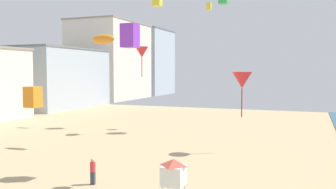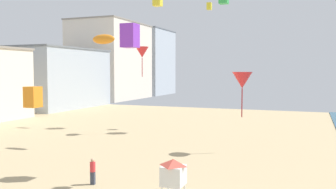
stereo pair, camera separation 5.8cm
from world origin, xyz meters
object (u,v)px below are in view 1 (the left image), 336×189
(kite_orange_parafoil, at_px, (103,39))
(kite_red_delta_2, at_px, (242,80))
(kite_yellow_box, at_px, (209,6))
(kite_red_delta, at_px, (142,52))
(kite_purple_box, at_px, (130,36))
(kite_flyer, at_px, (93,170))
(lifeguard_stand, at_px, (174,173))
(kite_orange_box, at_px, (33,97))
(kite_yellow_box_2, at_px, (157,0))

(kite_orange_parafoil, relative_size, kite_red_delta_2, 0.59)
(kite_yellow_box, height_order, kite_red_delta, kite_yellow_box)
(kite_orange_parafoil, xyz_separation_m, kite_purple_box, (6.66, -7.59, -0.60))
(kite_purple_box, distance_m, kite_red_delta_2, 11.66)
(kite_yellow_box, bearing_deg, kite_orange_parafoil, -112.15)
(kite_flyer, distance_m, lifeguard_stand, 6.39)
(kite_flyer, distance_m, kite_red_delta_2, 15.25)
(kite_yellow_box, height_order, kite_orange_parafoil, kite_yellow_box)
(kite_yellow_box, xyz_separation_m, kite_purple_box, (0.63, -22.41, -5.64))
(kite_yellow_box, distance_m, kite_purple_box, 23.11)
(kite_flyer, distance_m, kite_red_delta, 20.86)
(kite_red_delta_2, bearing_deg, kite_flyer, -119.07)
(lifeguard_stand, relative_size, kite_orange_box, 1.65)
(lifeguard_stand, height_order, kite_yellow_box_2, kite_yellow_box_2)
(kite_flyer, height_order, kite_red_delta, kite_red_delta)
(kite_orange_parafoil, bearing_deg, kite_orange_box, -98.09)
(kite_purple_box, bearing_deg, kite_red_delta, 112.74)
(lifeguard_stand, xyz_separation_m, kite_yellow_box_2, (-11.79, 25.67, 14.14))
(lifeguard_stand, height_order, kite_orange_parafoil, kite_orange_parafoil)
(kite_orange_parafoil, height_order, kite_red_delta, kite_orange_parafoil)
(kite_orange_box, relative_size, kite_red_delta_2, 0.40)
(lifeguard_stand, bearing_deg, kite_flyer, 148.19)
(kite_red_delta, relative_size, kite_red_delta_2, 0.86)
(kite_orange_parafoil, xyz_separation_m, kite_orange_box, (-1.15, -8.08, -4.86))
(kite_flyer, bearing_deg, kite_red_delta_2, 20.56)
(kite_yellow_box, distance_m, kite_orange_box, 25.96)
(kite_red_delta, bearing_deg, kite_orange_box, -94.62)
(kite_orange_box, bearing_deg, kite_purple_box, 3.60)
(kite_yellow_box, distance_m, kite_orange_parafoil, 16.77)
(kite_flyer, bearing_deg, kite_red_delta, 65.86)
(kite_red_delta, distance_m, kite_purple_box, 16.84)
(kite_orange_parafoil, relative_size, kite_orange_box, 1.50)
(kite_yellow_box_2, xyz_separation_m, kite_orange_box, (-0.90, -21.43, -10.86))
(lifeguard_stand, relative_size, kite_yellow_box_2, 1.60)
(kite_yellow_box, distance_m, kite_yellow_box_2, 6.52)
(kite_red_delta_2, bearing_deg, kite_orange_box, -143.37)
(kite_flyer, height_order, kite_orange_box, kite_orange_box)
(kite_purple_box, bearing_deg, kite_orange_box, -176.40)
(lifeguard_stand, distance_m, kite_yellow_box_2, 31.59)
(kite_orange_parafoil, distance_m, kite_yellow_box_2, 14.64)
(kite_orange_parafoil, height_order, kite_orange_box, kite_orange_parafoil)
(kite_yellow_box_2, bearing_deg, kite_orange_box, -92.41)
(kite_orange_box, relative_size, kite_red_delta, 0.46)
(kite_flyer, height_order, kite_purple_box, kite_purple_box)
(kite_yellow_box_2, height_order, kite_purple_box, kite_yellow_box_2)
(kite_orange_parafoil, relative_size, kite_red_delta, 0.69)
(kite_flyer, bearing_deg, kite_orange_parafoil, 77.37)
(kite_purple_box, bearing_deg, kite_orange_parafoil, 131.25)
(kite_yellow_box, relative_size, kite_red_delta_2, 0.22)
(lifeguard_stand, xyz_separation_m, kite_purple_box, (-4.89, 4.73, 7.53))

